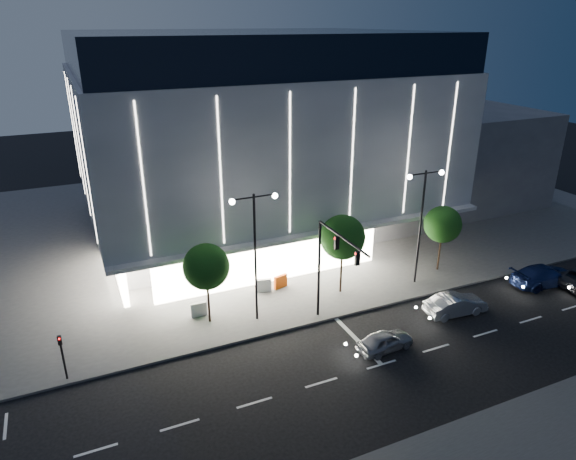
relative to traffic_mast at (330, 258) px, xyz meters
The scene contains 17 objects.
ground 6.12m from the traffic_mast, 106.66° to the right, with size 160.00×160.00×0.00m, color black.
sidewalk_museum 21.62m from the traffic_mast, 79.04° to the left, with size 70.00×40.00×0.15m, color #474747.
museum 19.54m from the traffic_mast, 84.04° to the left, with size 30.00×25.80×18.00m.
annex_building 32.43m from the traffic_mast, 39.57° to the left, with size 16.00×20.00×10.00m, color #4C4C51.
traffic_mast is the anchor object (origin of this frame).
street_lamp_west 4.89m from the traffic_mast, 146.35° to the left, with size 3.16×0.36×9.00m.
street_lamp_east 9.43m from the traffic_mast, 16.48° to the left, with size 3.16×0.36×9.00m.
ped_signal_far 16.35m from the traffic_mast, behind, with size 0.22×0.24×3.00m.
tree_left 7.95m from the traffic_mast, 152.16° to the left, with size 3.02×3.02×5.72m.
tree_mid 4.82m from the traffic_mast, 50.58° to the left, with size 3.25×3.25×6.15m.
tree_right 12.63m from the traffic_mast, 17.02° to the left, with size 2.91×2.91×5.51m.
car_lead 6.05m from the traffic_mast, 61.19° to the right, with size 1.49×3.70×1.26m, color #98999F.
car_second 10.01m from the traffic_mast, 13.58° to the right, with size 1.54×4.41×1.45m, color #B9BCC2.
car_third 18.41m from the traffic_mast, ahead, with size 2.18×5.37×1.56m, color navy.
barrier_b 9.81m from the traffic_mast, 148.31° to the left, with size 1.10×0.25×1.00m, color silver.
barrier_c 7.48m from the traffic_mast, 97.76° to the left, with size 1.10×0.25×1.00m, color #F9510D.
barrier_d 7.71m from the traffic_mast, 110.11° to the left, with size 1.10×0.25×1.00m, color #B8B8B8.
Camera 1 is at (-13.23, -22.07, 18.83)m, focal length 32.00 mm.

